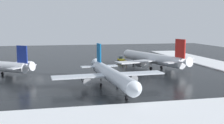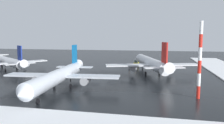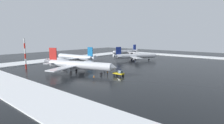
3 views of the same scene
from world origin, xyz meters
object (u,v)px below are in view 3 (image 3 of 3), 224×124
Objects in this scene: airplane_distant_tail at (126,52)px; pushback_tug at (119,73)px; airplane_parked_starboard at (76,57)px; airplane_far_rear at (77,65)px; ground_crew_by_nose_gear at (105,70)px; ground_crew_near_tug at (94,77)px; airplane_parked_portside at (135,56)px; ground_crew_beside_wing at (107,72)px; antenna_mast at (25,54)px.

airplane_distant_tail reaches higher than pushback_tug.
pushback_tug is at bearing 158.85° from airplane_parked_starboard.
airplane_far_rear is 34.34m from airplane_parked_starboard.
ground_crew_near_tug is at bearing -75.05° from ground_crew_by_nose_gear.
airplane_parked_portside is (-52.75, -2.50, -0.49)m from airplane_far_rear.
ground_crew_by_nose_gear is at bearing -128.56° from airplane_parked_portside.
airplane_far_rear is 1.33× the size of airplane_parked_portside.
airplane_parked_portside is 49.16m from ground_crew_beside_wing.
ground_crew_near_tug is (84.30, 44.72, -2.07)m from airplane_distant_tail.
airplane_parked_starboard is 2.19× the size of antenna_mast.
pushback_tug is 2.71× the size of ground_crew_beside_wing.
airplane_distant_tail is (-79.91, -29.69, -0.65)m from airplane_far_rear.
pushback_tug is (-6.72, 18.69, -2.41)m from airplane_far_rear.
airplane_parked_starboard is 49.35m from ground_crew_near_tug.
antenna_mast is (31.27, -0.90, 4.52)m from airplane_parked_starboard.
airplane_parked_portside reaches higher than airplane_distant_tail.
antenna_mast is (6.12, -43.30, 6.95)m from ground_crew_near_tug.
ground_crew_by_nose_gear is at bearing -95.74° from ground_crew_near_tug.
ground_crew_by_nose_gear is (71.39, 38.63, -2.07)m from airplane_distant_tail.
airplane_parked_starboard is (-20.76, -27.36, -0.29)m from airplane_far_rear.
ground_crew_by_nose_gear is at bearing 168.55° from pushback_tug.
antenna_mast is at bearing 12.53° from airplane_distant_tail.
airplane_parked_starboard is at bearing 30.03° from ground_crew_beside_wing.
ground_crew_by_nose_gear is 1.00× the size of ground_crew_near_tug.
airplane_parked_portside is 40.51m from airplane_parked_starboard.
ground_crew_beside_wing is at bearing 112.01° from antenna_mast.
antenna_mast reaches higher than airplane_parked_starboard.
airplane_parked_starboard is 38.39m from ground_crew_by_nose_gear.
airplane_parked_portside is 0.80× the size of airplane_parked_starboard.
airplane_far_rear is 20.01m from pushback_tug.
ground_crew_near_tug is (25.15, 42.39, -2.43)m from airplane_parked_starboard.
ground_crew_by_nose_gear and ground_crew_beside_wing have the same top height.
airplane_distant_tail is at bearing 81.95° from airplane_parked_portside.
airplane_distant_tail is 81.20m from ground_crew_by_nose_gear.
antenna_mast reaches higher than airplane_parked_portside.
airplane_far_rear is 30.45m from antenna_mast.
pushback_tug is at bearing -118.35° from airplane_parked_portside.
airplane_distant_tail is 18.02× the size of ground_crew_near_tug.
ground_crew_by_nose_gear is (-1.80, -9.74, -0.31)m from pushback_tug.
airplane_far_rear reaches higher than ground_crew_by_nose_gear.
ground_crew_near_tug is 0.11× the size of antenna_mast.
airplane_distant_tail is at bearing -91.94° from airplane_parked_starboard.
ground_crew_by_nose_gear is 14.28m from ground_crew_near_tug.
airplane_parked_portside is at bearing -21.75° from ground_crew_beside_wing.
ground_crew_near_tug is (4.39, 15.04, -2.72)m from airplane_far_rear.
airplane_distant_tail is 95.46m from ground_crew_near_tug.
antenna_mast is at bearing 84.15° from airplane_parked_starboard.
airplane_parked_starboard is 20.27× the size of ground_crew_near_tug.
ground_crew_near_tug is (11.11, -3.65, -0.31)m from pushback_tug.
pushback_tug is 11.70m from ground_crew_near_tug.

